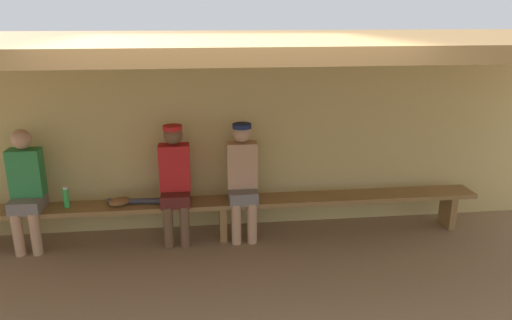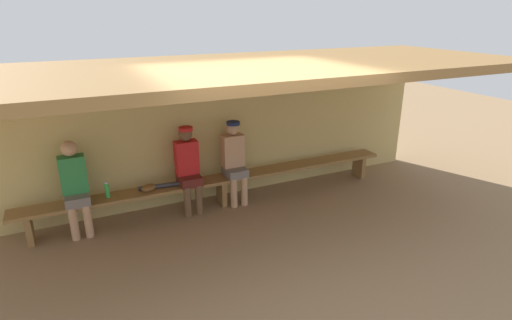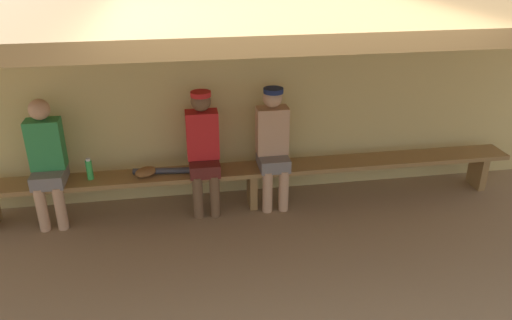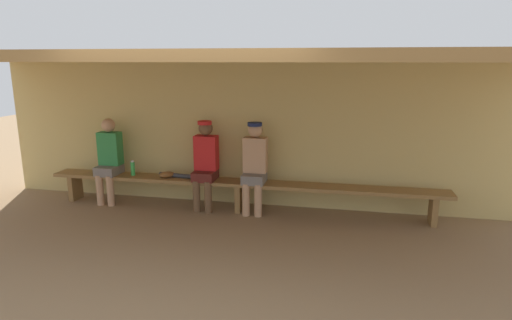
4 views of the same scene
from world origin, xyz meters
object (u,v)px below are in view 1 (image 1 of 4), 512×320
object	(u,v)px
player_near_post	(26,186)
water_bottle_green	(66,198)
baseball_glove_worn	(120,202)
player_leftmost	(242,176)
baseball_bat	(141,201)
player_in_blue	(175,178)
bench	(223,206)

from	to	relation	value
player_near_post	water_bottle_green	distance (m)	0.43
player_near_post	baseball_glove_worn	bearing A→B (deg)	-1.01
player_leftmost	baseball_bat	world-z (taller)	player_leftmost
water_bottle_green	baseball_glove_worn	bearing A→B (deg)	-1.44
baseball_bat	baseball_glove_worn	bearing A→B (deg)	-170.30
player_in_blue	baseball_glove_worn	bearing A→B (deg)	-178.38
bench	player_in_blue	world-z (taller)	player_in_blue
player_leftmost	player_in_blue	world-z (taller)	same
player_leftmost	water_bottle_green	bearing A→B (deg)	-179.91
bench	water_bottle_green	distance (m)	1.72
player_in_blue	water_bottle_green	world-z (taller)	player_in_blue
player_in_blue	player_near_post	size ratio (longest dim) A/B	1.01
player_in_blue	baseball_bat	size ratio (longest dim) A/B	1.79
baseball_glove_worn	player_leftmost	bearing A→B (deg)	-32.89
bench	baseball_bat	bearing A→B (deg)	-180.00
bench	water_bottle_green	world-z (taller)	water_bottle_green
player_leftmost	baseball_glove_worn	xyz separation A→B (m)	(-1.37, -0.02, -0.24)
player_in_blue	water_bottle_green	distance (m)	1.20
bench	baseball_glove_worn	xyz separation A→B (m)	(-1.14, -0.01, 0.12)
player_near_post	baseball_bat	world-z (taller)	player_near_post
water_bottle_green	baseball_glove_worn	world-z (taller)	water_bottle_green
player_leftmost	water_bottle_green	world-z (taller)	player_leftmost
player_near_post	baseball_bat	xyz separation A→B (m)	(1.20, -0.00, -0.24)
player_in_blue	player_near_post	xyz separation A→B (m)	(-1.59, -0.00, -0.02)
player_in_blue	water_bottle_green	bearing A→B (deg)	-179.85
player_in_blue	baseball_bat	xyz separation A→B (m)	(-0.38, -0.00, -0.25)
player_leftmost	player_in_blue	bearing A→B (deg)	180.00
bench	water_bottle_green	xyz separation A→B (m)	(-1.71, 0.00, 0.18)
bench	player_leftmost	bearing A→B (deg)	0.88
water_bottle_green	baseball_bat	bearing A→B (deg)	-0.03
player_leftmost	baseball_bat	distance (m)	1.17
player_near_post	baseball_bat	distance (m)	1.23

